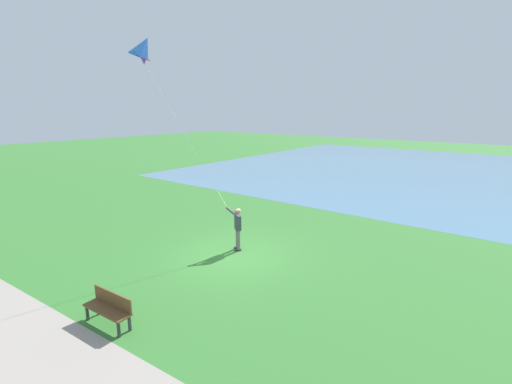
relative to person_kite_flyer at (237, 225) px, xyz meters
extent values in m
plane|color=#33702D|center=(0.50, 0.24, -1.05)|extent=(120.00, 120.00, 0.00)
cube|color=teal|center=(-25.39, 4.24, -1.04)|extent=(36.00, 44.00, 0.01)
cube|color=#232328|center=(0.08, 0.09, -1.02)|extent=(0.25, 0.24, 0.06)
cylinder|color=slate|center=(0.06, 0.11, -0.60)|extent=(0.14, 0.14, 0.82)
cube|color=#232328|center=(-0.08, -0.09, -1.02)|extent=(0.25, 0.24, 0.06)
cylinder|color=slate|center=(-0.09, -0.08, -0.60)|extent=(0.14, 0.14, 0.82)
cube|color=#333842|center=(-0.02, 0.01, 0.11)|extent=(0.43, 0.45, 0.60)
sphere|color=#996B4C|center=(-0.02, 0.01, 0.57)|extent=(0.22, 0.22, 0.22)
ellipsoid|color=tan|center=(-0.03, 0.02, 0.61)|extent=(0.32, 0.32, 0.13)
cylinder|color=#333842|center=(0.21, -0.06, 0.56)|extent=(0.28, 0.55, 0.43)
cylinder|color=#333842|center=(0.10, -0.20, 0.56)|extent=(0.56, 0.19, 0.43)
sphere|color=#996B4C|center=(0.27, -0.23, 0.69)|extent=(0.10, 0.10, 0.10)
pyramid|color=blue|center=(2.31, -1.87, 6.50)|extent=(1.29, 1.05, 0.63)
cone|color=purple|center=(2.41, -2.02, 6.09)|extent=(0.28, 0.28, 0.22)
cylinder|color=black|center=(2.41, -2.02, 6.20)|extent=(1.02, 0.70, 0.02)
cylinder|color=silver|center=(1.34, -1.12, 3.37)|extent=(2.15, 1.81, 5.36)
cube|color=brown|center=(5.98, 0.62, -0.60)|extent=(0.56, 1.53, 0.05)
cube|color=brown|center=(5.79, 0.61, -0.37)|extent=(0.16, 1.50, 0.40)
cube|color=#2D2D33|center=(6.09, 1.30, -0.82)|extent=(0.06, 0.06, 0.45)
cube|color=#2D2D33|center=(5.77, 1.28, -0.82)|extent=(0.06, 0.06, 0.45)
cube|color=#2D2D33|center=(6.19, -0.03, -0.82)|extent=(0.06, 0.06, 0.45)
cube|color=#2D2D33|center=(5.88, -0.06, -0.82)|extent=(0.06, 0.06, 0.45)
camera|label=1|loc=(10.09, 8.66, 4.47)|focal=24.48mm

